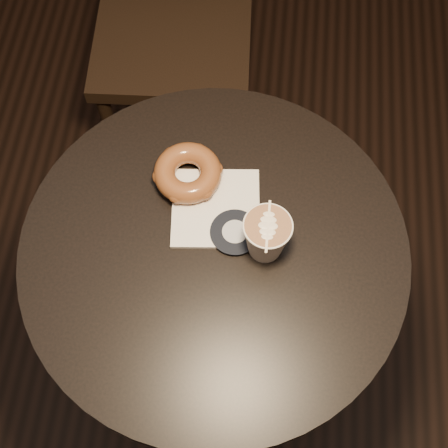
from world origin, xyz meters
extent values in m
plane|color=black|center=(0.00, 0.00, 0.00)|extent=(4.50, 4.50, 0.00)
cylinder|color=black|center=(0.00, 0.00, 0.73)|extent=(0.70, 0.70, 0.03)
cylinder|color=black|center=(0.00, 0.00, 0.37)|extent=(0.07, 0.07, 0.70)
cylinder|color=black|center=(0.00, 0.00, 0.01)|extent=(0.44, 0.44, 0.02)
cube|color=black|center=(-0.19, 0.72, 0.47)|extent=(0.44, 0.44, 0.04)
cylinder|color=black|center=(-0.36, 0.53, 0.23)|extent=(0.04, 0.04, 0.47)
cylinder|color=black|center=(-0.01, 0.55, 0.23)|extent=(0.04, 0.04, 0.47)
cylinder|color=black|center=(-0.38, 0.88, 0.23)|extent=(0.04, 0.04, 0.47)
cylinder|color=black|center=(-0.03, 0.90, 0.23)|extent=(0.04, 0.04, 0.47)
cube|color=white|center=(0.00, 0.08, 0.75)|extent=(0.17, 0.17, 0.01)
torus|color=brown|center=(-0.06, 0.13, 0.78)|extent=(0.13, 0.13, 0.04)
camera|label=1|loc=(0.06, -0.43, 1.77)|focal=50.00mm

